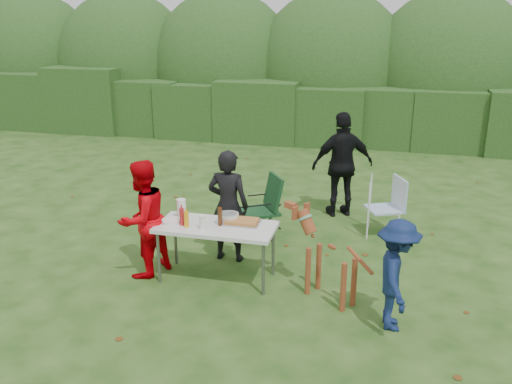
% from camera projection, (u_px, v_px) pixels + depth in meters
% --- Properties ---
extents(ground, '(80.00, 80.00, 0.00)m').
position_uv_depth(ground, '(241.00, 274.00, 7.16)').
color(ground, '#1E4211').
extents(hedge_row, '(22.00, 1.40, 1.70)m').
position_uv_depth(hedge_row, '(322.00, 111.00, 14.27)').
color(hedge_row, '#23471C').
rests_on(hedge_row, ground).
extents(shrub_backdrop, '(20.00, 2.60, 3.20)m').
position_uv_depth(shrub_backdrop, '(330.00, 76.00, 15.51)').
color(shrub_backdrop, '#3D6628').
rests_on(shrub_backdrop, ground).
extents(folding_table, '(1.50, 0.70, 0.74)m').
position_uv_depth(folding_table, '(216.00, 229.00, 6.83)').
color(folding_table, silver).
rests_on(folding_table, ground).
extents(person_cook, '(0.58, 0.39, 1.57)m').
position_uv_depth(person_cook, '(228.00, 206.00, 7.37)').
color(person_cook, black).
rests_on(person_cook, ground).
extents(person_red_jacket, '(0.82, 0.91, 1.54)m').
position_uv_depth(person_red_jacket, '(143.00, 219.00, 6.94)').
color(person_red_jacket, '#D2000A').
rests_on(person_red_jacket, ground).
extents(person_black_puffy, '(1.12, 0.81, 1.77)m').
position_uv_depth(person_black_puffy, '(342.00, 165.00, 9.02)').
color(person_black_puffy, black).
rests_on(person_black_puffy, ground).
extents(child, '(0.54, 0.85, 1.24)m').
position_uv_depth(child, '(396.00, 275.00, 5.77)').
color(child, '#101F4A').
rests_on(child, ground).
extents(dog, '(1.16, 0.98, 1.04)m').
position_uv_depth(dog, '(331.00, 260.00, 6.36)').
color(dog, brown).
rests_on(dog, ground).
extents(camping_chair, '(0.85, 0.85, 0.98)m').
position_uv_depth(camping_chair, '(259.00, 208.00, 8.16)').
color(camping_chair, '#163F1F').
rests_on(camping_chair, ground).
extents(lawn_chair, '(0.72, 0.72, 0.92)m').
position_uv_depth(lawn_chair, '(384.00, 206.00, 8.32)').
color(lawn_chair, '#5186BA').
rests_on(lawn_chair, ground).
extents(food_tray, '(0.45, 0.30, 0.02)m').
position_uv_depth(food_tray, '(242.00, 223.00, 6.86)').
color(food_tray, '#B7B7BA').
rests_on(food_tray, folding_table).
extents(focaccia_bread, '(0.40, 0.26, 0.04)m').
position_uv_depth(focaccia_bread, '(242.00, 221.00, 6.85)').
color(focaccia_bread, '#B87436').
rests_on(focaccia_bread, food_tray).
extents(mustard_bottle, '(0.06, 0.06, 0.20)m').
position_uv_depth(mustard_bottle, '(186.00, 219.00, 6.73)').
color(mustard_bottle, orange).
rests_on(mustard_bottle, folding_table).
extents(ketchup_bottle, '(0.06, 0.06, 0.22)m').
position_uv_depth(ketchup_bottle, '(182.00, 217.00, 6.79)').
color(ketchup_bottle, '#A92024').
rests_on(ketchup_bottle, folding_table).
extents(beer_bottle, '(0.06, 0.06, 0.24)m').
position_uv_depth(beer_bottle, '(220.00, 216.00, 6.77)').
color(beer_bottle, '#47230F').
rests_on(beer_bottle, folding_table).
extents(paper_towel_roll, '(0.12, 0.12, 0.26)m').
position_uv_depth(paper_towel_roll, '(181.00, 209.00, 7.01)').
color(paper_towel_roll, white).
rests_on(paper_towel_roll, folding_table).
extents(cup_stack, '(0.08, 0.08, 0.18)m').
position_uv_depth(cup_stack, '(202.00, 222.00, 6.66)').
color(cup_stack, white).
rests_on(cup_stack, folding_table).
extents(pasta_bowl, '(0.26, 0.26, 0.10)m').
position_uv_depth(pasta_bowl, '(229.00, 217.00, 6.94)').
color(pasta_bowl, silver).
rests_on(pasta_bowl, folding_table).
extents(plate_stack, '(0.24, 0.24, 0.05)m').
position_uv_depth(plate_stack, '(171.00, 221.00, 6.88)').
color(plate_stack, white).
rests_on(plate_stack, folding_table).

